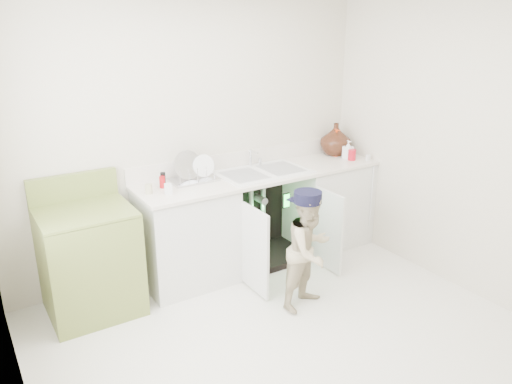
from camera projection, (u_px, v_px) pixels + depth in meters
ground at (288, 338)px, 3.73m from camera, size 3.50×3.50×0.00m
room_shell at (292, 179)px, 3.32m from camera, size 6.00×5.50×1.26m
counter_run at (265, 213)px, 4.83m from camera, size 2.44×1.02×1.23m
avocado_stove at (89, 259)px, 3.96m from camera, size 0.70×0.65×1.09m
repair_worker at (310, 249)px, 4.02m from camera, size 0.56×0.80×1.00m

